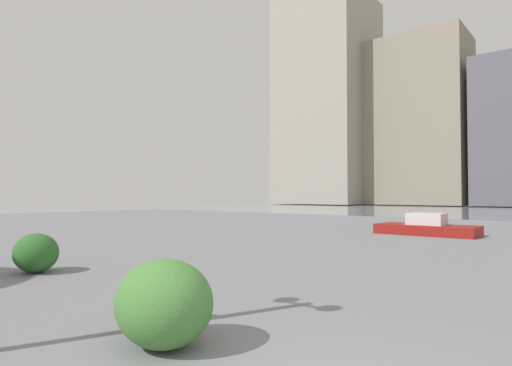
# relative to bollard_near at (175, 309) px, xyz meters

# --- Properties ---
(building_annex) EXTENTS (14.90, 10.59, 26.38)m
(building_annex) POSITION_rel_bollard_near_xyz_m (18.28, -64.97, 12.83)
(building_annex) COLOR gray
(building_annex) RESTS_ON ground
(building_highrise) EXTENTS (14.82, 14.36, 35.87)m
(building_highrise) POSITION_rel_bollard_near_xyz_m (33.02, -61.87, 17.57)
(building_highrise) COLOR #9E9384
(building_highrise) RESTS_ON ground
(bollard_near) EXTENTS (0.13, 0.13, 0.69)m
(bollard_near) POSITION_rel_bollard_near_xyz_m (0.00, 0.00, 0.00)
(bollard_near) COLOR #232328
(bollard_near) RESTS_ON ground
(bollard_mid) EXTENTS (0.13, 0.13, 0.74)m
(bollard_mid) POSITION_rel_bollard_near_xyz_m (0.71, -0.28, 0.02)
(bollard_mid) COLOR #232328
(bollard_mid) RESTS_ON ground
(shrub_low) EXTENTS (0.91, 0.82, 0.77)m
(shrub_low) POSITION_rel_bollard_near_xyz_m (5.22, -0.82, 0.02)
(shrub_low) COLOR #2D6628
(shrub_low) RESTS_ON ground
(shrub_round) EXTENTS (1.05, 0.94, 0.89)m
(shrub_round) POSITION_rel_bollard_near_xyz_m (0.02, 0.12, 0.08)
(shrub_round) COLOR #477F38
(shrub_round) RESTS_ON ground
(boat) EXTENTS (3.66, 1.64, 0.95)m
(boat) POSITION_rel_bollard_near_xyz_m (1.67, -13.79, -0.15)
(boat) COLOR maroon
(boat) RESTS_ON ground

